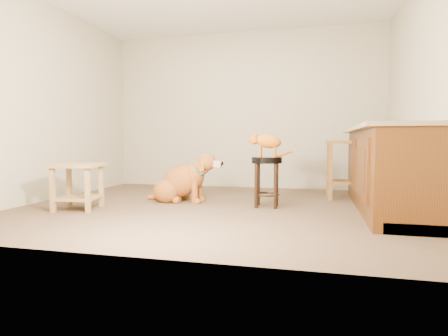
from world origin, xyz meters
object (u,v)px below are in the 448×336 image
(tabby_kitten, at_px, (266,142))
(side_table, at_px, (78,179))
(padded_stool, at_px, (267,172))
(wood_stool, at_px, (343,169))
(golden_retriever, at_px, (182,182))

(tabby_kitten, bearing_deg, side_table, -164.28)
(side_table, bearing_deg, tabby_kitten, 18.49)
(padded_stool, height_order, tabby_kitten, tabby_kitten)
(side_table, xyz_separation_m, tabby_kitten, (2.05, 0.69, 0.42))
(wood_stool, height_order, side_table, wood_stool)
(wood_stool, distance_m, golden_retriever, 2.15)
(wood_stool, relative_size, side_table, 1.33)
(padded_stool, xyz_separation_m, side_table, (-2.07, -0.69, -0.07))
(side_table, height_order, tabby_kitten, tabby_kitten)
(padded_stool, relative_size, wood_stool, 0.75)
(side_table, distance_m, golden_retriever, 1.26)
(wood_stool, xyz_separation_m, side_table, (-2.98, -1.53, -0.06))
(wood_stool, distance_m, tabby_kitten, 1.30)
(golden_retriever, bearing_deg, tabby_kitten, -3.33)
(padded_stool, bearing_deg, wood_stool, 42.79)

